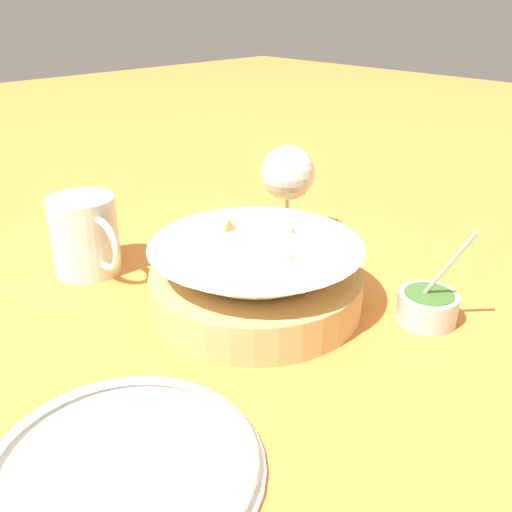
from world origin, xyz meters
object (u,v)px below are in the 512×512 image
Objects in this scene: wine_glass at (288,176)px; food_basket at (256,278)px; sauce_cup at (428,306)px; beer_mug at (86,238)px; side_plate at (123,466)px.

food_basket is at bearing -56.52° from wine_glass.
sauce_cup is 0.87× the size of wine_glass.
food_basket is 0.24m from beer_mug.
wine_glass reaches higher than beer_mug.
food_basket is at bearing 23.48° from beer_mug.
sauce_cup is 0.55× the size of side_plate.
food_basket is 0.22m from wine_glass.
beer_mug is at bearing -110.76° from wine_glass.
sauce_cup is 0.96× the size of beer_mug.
beer_mug is at bearing -156.52° from food_basket.
side_plate is at bearing -96.64° from sauce_cup.
food_basket is 0.20m from sauce_cup.
food_basket is at bearing -144.20° from sauce_cup.
beer_mug is 0.38m from side_plate.
wine_glass is (-0.28, 0.06, 0.08)m from sauce_cup.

